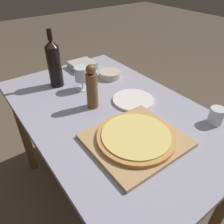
% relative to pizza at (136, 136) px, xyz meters
% --- Properties ---
extents(ground_plane, '(12.00, 12.00, 0.00)m').
position_rel_pizza_xyz_m(ground_plane, '(0.06, 0.27, -0.80)').
color(ground_plane, brown).
extents(dining_table, '(0.83, 1.30, 0.77)m').
position_rel_pizza_xyz_m(dining_table, '(0.06, 0.27, -0.14)').
color(dining_table, '#9393A8').
rests_on(dining_table, ground_plane).
extents(cutting_board, '(0.39, 0.36, 0.02)m').
position_rel_pizza_xyz_m(cutting_board, '(-0.00, 0.00, -0.02)').
color(cutting_board, tan).
rests_on(cutting_board, dining_table).
extents(pizza, '(0.34, 0.34, 0.02)m').
position_rel_pizza_xyz_m(pizza, '(0.00, 0.00, 0.00)').
color(pizza, '#C68947').
rests_on(pizza, cutting_board).
extents(wine_bottle, '(0.08, 0.08, 0.34)m').
position_rel_pizza_xyz_m(wine_bottle, '(-0.05, 0.67, 0.11)').
color(wine_bottle, black).
rests_on(wine_bottle, dining_table).
extents(pepper_mill, '(0.06, 0.06, 0.24)m').
position_rel_pizza_xyz_m(pepper_mill, '(-0.00, 0.34, 0.08)').
color(pepper_mill, brown).
rests_on(pepper_mill, dining_table).
extents(wine_glass, '(0.08, 0.08, 0.14)m').
position_rel_pizza_xyz_m(wine_glass, '(0.05, 0.53, 0.06)').
color(wine_glass, silver).
rests_on(wine_glass, dining_table).
extents(small_bowl, '(0.14, 0.14, 0.04)m').
position_rel_pizza_xyz_m(small_bowl, '(0.27, 0.56, -0.01)').
color(small_bowl, beige).
rests_on(small_bowl, dining_table).
extents(drinking_tumbler, '(0.07, 0.07, 0.08)m').
position_rel_pizza_xyz_m(drinking_tumbler, '(0.39, -0.13, 0.01)').
color(drinking_tumbler, silver).
rests_on(drinking_tumbler, dining_table).
extents(dinner_plate, '(0.23, 0.23, 0.01)m').
position_rel_pizza_xyz_m(dinner_plate, '(0.20, 0.25, -0.02)').
color(dinner_plate, white).
rests_on(dinner_plate, dining_table).
extents(food_container, '(0.16, 0.16, 0.05)m').
position_rel_pizza_xyz_m(food_container, '(0.20, 0.80, -0.01)').
color(food_container, '#BCB7AD').
rests_on(food_container, dining_table).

